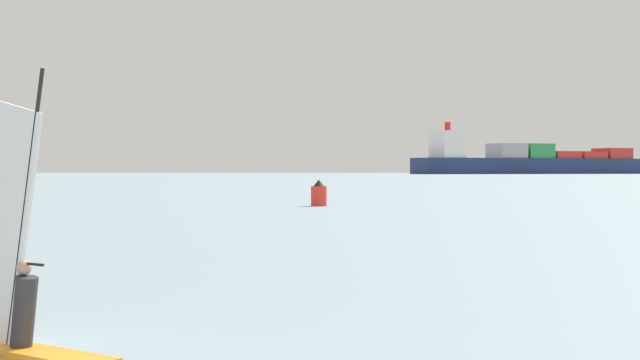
# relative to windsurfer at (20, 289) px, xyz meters

# --- Properties ---
(windsurfer) EXTENTS (3.29, 1.67, 4.12)m
(windsurfer) POSITION_rel_windsurfer_xyz_m (0.00, 0.00, 0.00)
(windsurfer) COLOR orange
(windsurfer) RESTS_ON ground_plane
(cargo_ship) EXTENTS (157.35, 141.84, 35.60)m
(cargo_ship) POSITION_rel_windsurfer_xyz_m (-62.79, 717.21, 8.32)
(cargo_ship) COLOR navy
(cargo_ship) RESTS_ON ground_plane
(channel_buoy) EXTENTS (1.19, 1.19, 1.97)m
(channel_buoy) POSITION_rel_windsurfer_xyz_m (-13.98, 58.80, -0.07)
(channel_buoy) COLOR red
(channel_buoy) RESTS_ON ground_plane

